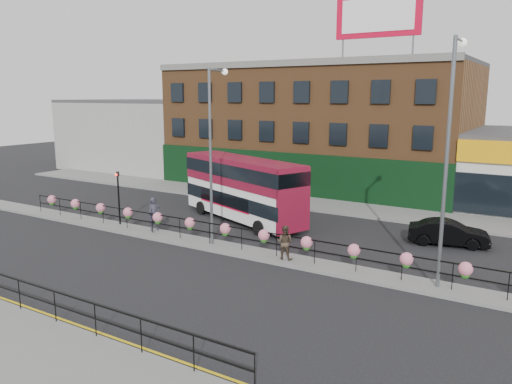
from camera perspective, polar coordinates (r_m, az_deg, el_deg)
The scene contains 18 objects.
ground at distance 25.77m, azimuth -3.51°, elevation -6.55°, with size 120.00×120.00×0.00m, color black.
south_pavement at distance 18.03m, azimuth -26.85°, elevation -15.51°, with size 60.00×4.00×0.15m, color slate.
north_pavement at distance 35.90m, azimuth 7.54°, elevation -1.46°, with size 60.00×4.00×0.15m, color slate.
median at distance 25.75m, azimuth -3.52°, elevation -6.40°, with size 60.00×1.60×0.15m, color slate.
yellow_line_inner at distance 19.20m, azimuth -20.85°, elevation -13.60°, with size 60.00×0.10×0.01m, color gold.
yellow_line_outer at distance 19.10m, azimuth -21.29°, elevation -13.76°, with size 60.00×0.10×0.01m, color gold.
brick_building at distance 44.05m, azimuth 7.18°, elevation 7.48°, with size 25.00×12.21×10.30m.
warehouse_west at distance 55.67m, azimuth -12.29°, elevation 6.51°, with size 15.50×12.00×7.30m.
billboard at distance 37.35m, azimuth 13.76°, elevation 19.04°, with size 6.00×0.29×4.40m.
median_railing at distance 25.48m, azimuth -3.54°, elevation -4.31°, with size 30.04×0.56×1.23m.
south_railing at distance 20.18m, azimuth -25.49°, elevation -9.82°, with size 20.04×0.05×1.12m.
double_decker_bus at distance 30.71m, azimuth -1.52°, elevation 1.01°, with size 9.99×5.80×3.97m.
car at distance 28.12m, azimuth 21.15°, elevation -4.38°, with size 4.25×2.24×1.33m, color black.
pedestrian_a at distance 28.99m, azimuth -11.55°, elevation -2.49°, with size 0.69×0.82×1.92m, color #2C2B38.
pedestrian_b at distance 23.60m, azimuth 3.31°, elevation -5.75°, with size 0.86×0.71×1.64m, color #413326.
lamp_column_west at distance 25.44m, azimuth -4.93°, elevation 5.76°, with size 0.32×1.57×8.95m.
lamp_column_east at distance 20.78m, azimuth 21.21°, elevation 5.31°, with size 0.35×1.72×9.82m.
traffic_light_median at distance 30.64m, azimuth -15.49°, elevation 0.64°, with size 0.15×0.28×3.65m.
Camera 1 is at (14.17, -20.08, 7.76)m, focal length 35.00 mm.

